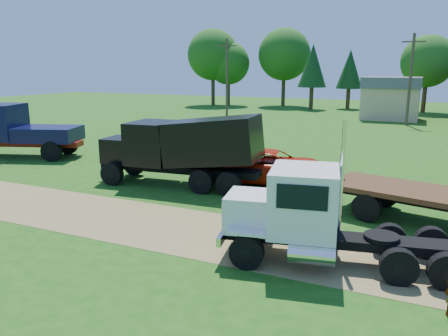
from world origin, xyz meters
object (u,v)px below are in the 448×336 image
at_px(white_semi_tractor, 306,215).
at_px(navy_truck, 13,130).
at_px(black_dump_truck, 184,146).
at_px(orange_pickup, 273,166).

height_order(white_semi_tractor, navy_truck, white_semi_tractor).
relative_size(white_semi_tractor, black_dump_truck, 0.85).
bearing_deg(white_semi_tractor, navy_truck, 148.99).
bearing_deg(navy_truck, white_semi_tractor, -39.39).
bearing_deg(white_semi_tractor, orange_pickup, 103.12).
distance_m(white_semi_tractor, black_dump_truck, 9.72).
relative_size(navy_truck, orange_pickup, 1.35).
xyz_separation_m(white_semi_tractor, navy_truck, (-21.24, 7.74, 0.31)).
bearing_deg(white_semi_tractor, black_dump_truck, 130.24).
height_order(black_dump_truck, navy_truck, black_dump_truck).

